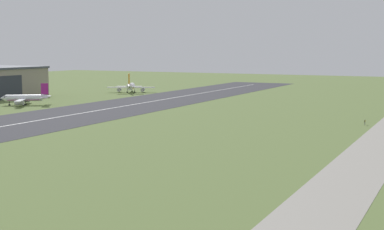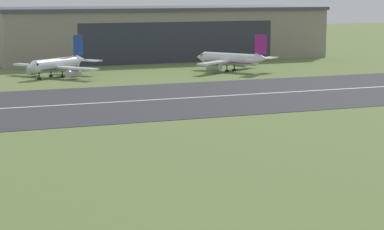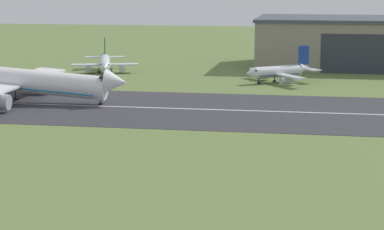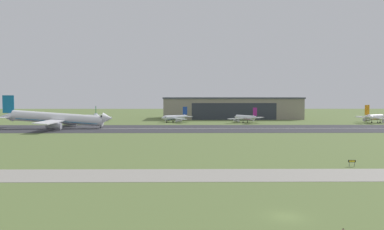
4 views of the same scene
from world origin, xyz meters
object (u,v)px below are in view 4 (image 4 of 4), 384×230
Objects in this scene: airplane_parked_west at (175,118)px; airplane_parked_far_east at (245,118)px; airplane_parked_centre at (97,117)px; airplane_parked_east at (375,118)px; runway_sign at (352,162)px; airplane_landing at (57,118)px.

airplane_parked_far_east is (40.07, -3.26, 0.14)m from airplane_parked_west.
airplane_parked_centre is 160.64m from airplane_parked_east.
airplane_parked_east is 1.12× the size of airplane_parked_far_east.
runway_sign is (90.67, -145.42, -1.59)m from airplane_parked_centre.
airplane_landing is at bearing 135.61° from runway_sign.
airplane_parked_west is 112.35m from airplane_parked_east.
airplane_parked_east is (112.17, -6.18, 0.38)m from airplane_parked_west.
airplane_landing is 100.17m from airplane_parked_far_east.
airplane_landing is 168.81m from airplane_parked_east.
airplane_parked_east is 72.16m from airplane_parked_far_east.
runway_sign is (-69.00, -127.72, -1.98)m from airplane_parked_east.
airplane_parked_centre is 15.66× the size of runway_sign.
runway_sign is (3.10, -130.65, -1.73)m from airplane_parked_far_east.
airplane_parked_west reaches higher than airplane_parked_centre.
airplane_parked_east is at bearing 61.62° from runway_sign.
airplane_landing is 51.32m from airplane_parked_centre.
airplane_parked_west is (53.32, 39.44, -1.99)m from airplane_landing.
airplane_parked_east is at bearing 11.36° from airplane_landing.
airplane_parked_west is 48.87m from airplane_parked_centre.
airplane_parked_east is at bearing -3.16° from airplane_parked_west.
airplane_parked_far_east is 12.64× the size of runway_sign.
airplane_parked_west is at bearing 176.84° from airplane_parked_east.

